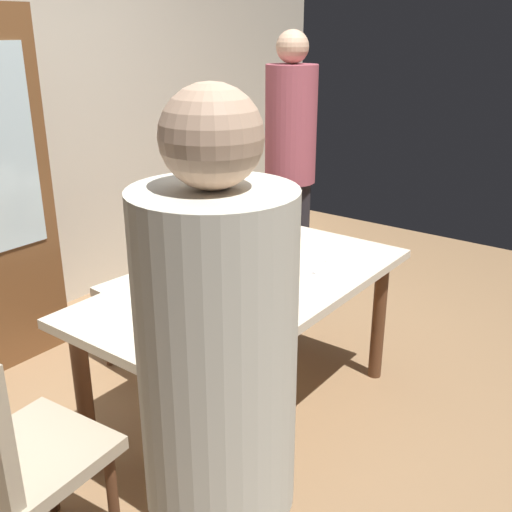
{
  "coord_description": "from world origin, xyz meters",
  "views": [
    {
      "loc": [
        -1.96,
        -1.51,
        1.78
      ],
      "look_at": [
        0.05,
        0.0,
        0.82
      ],
      "focal_mm": 42.1,
      "sensor_mm": 36.0,
      "label": 1
    }
  ],
  "objects_px": {
    "dining_table": "(249,299)",
    "plate_near_celebrant": "(218,327)",
    "person_guest": "(290,157)",
    "chair_upholstered": "(6,450)",
    "person_celebrant": "(219,437)",
    "chair_spindle_back": "(153,287)",
    "plate_far_side": "(206,275)",
    "birthday_cake": "(265,252)"
  },
  "relations": [
    {
      "from": "dining_table",
      "to": "plate_near_celebrant",
      "type": "bearing_deg",
      "value": -156.78
    },
    {
      "from": "dining_table",
      "to": "person_guest",
      "type": "xyz_separation_m",
      "value": [
        1.18,
        0.58,
        0.39
      ]
    },
    {
      "from": "chair_upholstered",
      "to": "person_celebrant",
      "type": "distance_m",
      "value": 0.97
    },
    {
      "from": "chair_spindle_back",
      "to": "person_guest",
      "type": "distance_m",
      "value": 1.23
    },
    {
      "from": "chair_spindle_back",
      "to": "plate_far_side",
      "type": "bearing_deg",
      "value": -107.77
    },
    {
      "from": "birthday_cake",
      "to": "dining_table",
      "type": "bearing_deg",
      "value": -162.14
    },
    {
      "from": "person_guest",
      "to": "plate_far_side",
      "type": "bearing_deg",
      "value": -162.9
    },
    {
      "from": "chair_spindle_back",
      "to": "birthday_cake",
      "type": "bearing_deg",
      "value": -80.1
    },
    {
      "from": "dining_table",
      "to": "person_celebrant",
      "type": "distance_m",
      "value": 1.46
    },
    {
      "from": "chair_upholstered",
      "to": "chair_spindle_back",
      "type": "bearing_deg",
      "value": 27.97
    },
    {
      "from": "plate_near_celebrant",
      "to": "plate_far_side",
      "type": "bearing_deg",
      "value": 46.36
    },
    {
      "from": "birthday_cake",
      "to": "chair_spindle_back",
      "type": "xyz_separation_m",
      "value": [
        -0.12,
        0.67,
        -0.32
      ]
    },
    {
      "from": "chair_spindle_back",
      "to": "chair_upholstered",
      "type": "relative_size",
      "value": 1.0
    },
    {
      "from": "person_guest",
      "to": "dining_table",
      "type": "bearing_deg",
      "value": -153.93
    },
    {
      "from": "dining_table",
      "to": "birthday_cake",
      "type": "distance_m",
      "value": 0.27
    },
    {
      "from": "birthday_cake",
      "to": "plate_near_celebrant",
      "type": "bearing_deg",
      "value": -158.48
    },
    {
      "from": "chair_spindle_back",
      "to": "person_celebrant",
      "type": "distance_m",
      "value": 2.06
    },
    {
      "from": "plate_near_celebrant",
      "to": "person_celebrant",
      "type": "xyz_separation_m",
      "value": [
        -0.72,
        -0.62,
        0.24
      ]
    },
    {
      "from": "dining_table",
      "to": "person_celebrant",
      "type": "xyz_separation_m",
      "value": [
        -1.16,
        -0.81,
        0.34
      ]
    },
    {
      "from": "plate_near_celebrant",
      "to": "person_celebrant",
      "type": "bearing_deg",
      "value": -139.16
    },
    {
      "from": "dining_table",
      "to": "plate_far_side",
      "type": "xyz_separation_m",
      "value": [
        -0.08,
        0.19,
        0.1
      ]
    },
    {
      "from": "chair_spindle_back",
      "to": "person_guest",
      "type": "relative_size",
      "value": 0.54
    },
    {
      "from": "plate_near_celebrant",
      "to": "person_guest",
      "type": "distance_m",
      "value": 1.81
    },
    {
      "from": "chair_upholstered",
      "to": "person_celebrant",
      "type": "height_order",
      "value": "person_celebrant"
    },
    {
      "from": "birthday_cake",
      "to": "plate_far_side",
      "type": "xyz_separation_m",
      "value": [
        -0.29,
        0.12,
        -0.05
      ]
    },
    {
      "from": "birthday_cake",
      "to": "plate_near_celebrant",
      "type": "relative_size",
      "value": 1.27
    },
    {
      "from": "plate_near_celebrant",
      "to": "person_guest",
      "type": "xyz_separation_m",
      "value": [
        1.62,
        0.77,
        0.29
      ]
    },
    {
      "from": "birthday_cake",
      "to": "person_guest",
      "type": "relative_size",
      "value": 0.16
    },
    {
      "from": "chair_upholstered",
      "to": "person_celebrant",
      "type": "bearing_deg",
      "value": -88.17
    },
    {
      "from": "chair_spindle_back",
      "to": "person_celebrant",
      "type": "height_order",
      "value": "person_celebrant"
    },
    {
      "from": "dining_table",
      "to": "chair_upholstered",
      "type": "distance_m",
      "value": 1.2
    },
    {
      "from": "plate_near_celebrant",
      "to": "chair_spindle_back",
      "type": "distance_m",
      "value": 1.1
    },
    {
      "from": "dining_table",
      "to": "plate_far_side",
      "type": "distance_m",
      "value": 0.23
    },
    {
      "from": "dining_table",
      "to": "person_celebrant",
      "type": "relative_size",
      "value": 0.95
    },
    {
      "from": "birthday_cake",
      "to": "person_guest",
      "type": "xyz_separation_m",
      "value": [
        0.97,
        0.51,
        0.24
      ]
    },
    {
      "from": "person_guest",
      "to": "plate_near_celebrant",
      "type": "bearing_deg",
      "value": -154.7
    },
    {
      "from": "chair_upholstered",
      "to": "person_guest",
      "type": "bearing_deg",
      "value": 12.42
    },
    {
      "from": "dining_table",
      "to": "plate_near_celebrant",
      "type": "height_order",
      "value": "plate_near_celebrant"
    },
    {
      "from": "plate_far_side",
      "to": "chair_spindle_back",
      "type": "relative_size",
      "value": 0.23
    },
    {
      "from": "dining_table",
      "to": "plate_far_side",
      "type": "height_order",
      "value": "plate_far_side"
    },
    {
      "from": "plate_near_celebrant",
      "to": "dining_table",
      "type": "bearing_deg",
      "value": 23.22
    },
    {
      "from": "chair_upholstered",
      "to": "person_celebrant",
      "type": "xyz_separation_m",
      "value": [
        0.03,
        -0.87,
        0.43
      ]
    }
  ]
}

